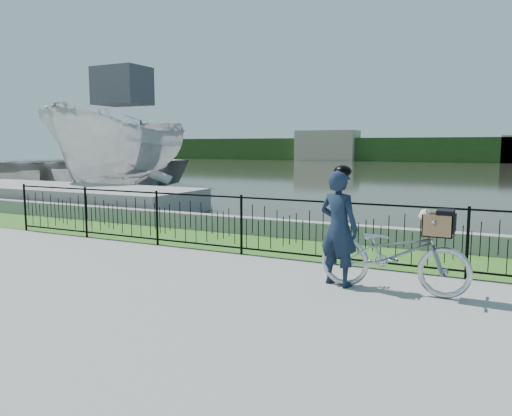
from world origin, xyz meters
The scene contains 12 objects.
ground centered at (0.00, 0.00, 0.00)m, with size 120.00×120.00×0.00m, color gray.
grass_strip centered at (0.00, 2.60, 0.00)m, with size 60.00×2.00×0.01m, color #366720.
water centered at (0.00, 33.00, 0.00)m, with size 120.00×120.00×0.00m, color #27271E.
quay_wall centered at (0.00, 3.60, 0.20)m, with size 60.00×0.30×0.40m, color gray.
fence centered at (0.00, 1.60, 0.58)m, with size 14.00×0.06×1.15m, color black, non-canonical shape.
far_treeline centered at (0.00, 60.00, 1.50)m, with size 120.00×6.00×3.00m, color #25451A.
far_building_left centered at (-18.00, 58.00, 2.00)m, with size 8.00×4.00×4.00m, color #A49883.
dock centered at (-10.00, 5.50, 0.35)m, with size 10.00×3.00×0.70m, color gray.
bicycle_rig centered at (2.11, 0.40, 0.56)m, with size 2.11×0.74×1.24m.
cyclist centered at (1.29, 0.38, 0.89)m, with size 0.72×0.58×1.80m.
boat_near centered at (-11.41, 10.28, 1.92)m, with size 4.96×9.73×5.39m.
boat_far centered at (-15.14, 11.11, 1.08)m, with size 12.00×12.77×2.15m.
Camera 1 is at (3.44, -6.71, 2.09)m, focal length 35.00 mm.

